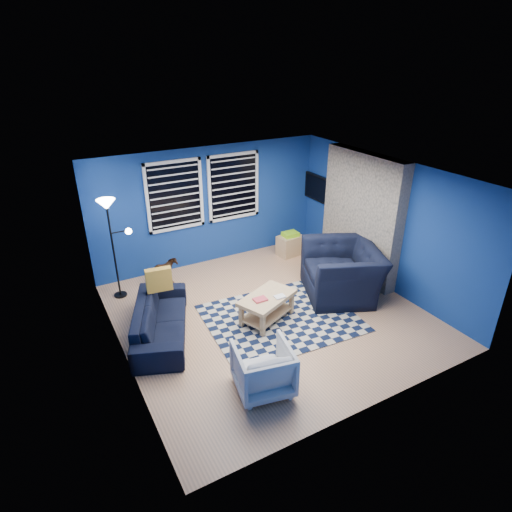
{
  "coord_description": "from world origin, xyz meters",
  "views": [
    {
      "loc": [
        -3.28,
        -5.43,
        4.21
      ],
      "look_at": [
        -0.11,
        0.3,
        1.04
      ],
      "focal_mm": 30.0,
      "sensor_mm": 36.0,
      "label": 1
    }
  ],
  "objects": [
    {
      "name": "floor",
      "position": [
        0.0,
        0.0,
        0.0
      ],
      "size": [
        5.0,
        5.0,
        0.0
      ],
      "primitive_type": "plane",
      "color": "tan",
      "rests_on": "ground"
    },
    {
      "name": "ceiling",
      "position": [
        0.0,
        0.0,
        2.5
      ],
      "size": [
        5.0,
        5.0,
        0.0
      ],
      "primitive_type": "plane",
      "rotation": [
        3.14,
        0.0,
        0.0
      ],
      "color": "white",
      "rests_on": "wall_back"
    },
    {
      "name": "wall_back",
      "position": [
        0.0,
        2.5,
        1.25
      ],
      "size": [
        5.0,
        0.0,
        5.0
      ],
      "primitive_type": "plane",
      "rotation": [
        1.57,
        0.0,
        0.0
      ],
      "color": "navy",
      "rests_on": "floor"
    },
    {
      "name": "wall_left",
      "position": [
        -2.5,
        0.0,
        1.25
      ],
      "size": [
        0.0,
        5.0,
        5.0
      ],
      "primitive_type": "plane",
      "rotation": [
        1.57,
        0.0,
        1.57
      ],
      "color": "navy",
      "rests_on": "floor"
    },
    {
      "name": "wall_right",
      "position": [
        2.5,
        0.0,
        1.25
      ],
      "size": [
        0.0,
        5.0,
        5.0
      ],
      "primitive_type": "plane",
      "rotation": [
        1.57,
        0.0,
        -1.57
      ],
      "color": "navy",
      "rests_on": "floor"
    },
    {
      "name": "fireplace",
      "position": [
        2.36,
        0.5,
        1.2
      ],
      "size": [
        0.65,
        2.0,
        2.5
      ],
      "color": "gray",
      "rests_on": "floor"
    },
    {
      "name": "window_left",
      "position": [
        -0.75,
        2.46,
        1.6
      ],
      "size": [
        1.17,
        0.06,
        1.42
      ],
      "color": "black",
      "rests_on": "wall_back"
    },
    {
      "name": "window_right",
      "position": [
        0.55,
        2.46,
        1.6
      ],
      "size": [
        1.17,
        0.06,
        1.42
      ],
      "color": "black",
      "rests_on": "wall_back"
    },
    {
      "name": "tv",
      "position": [
        2.45,
        2.0,
        1.4
      ],
      "size": [
        0.07,
        1.0,
        0.58
      ],
      "color": "black",
      "rests_on": "wall_right"
    },
    {
      "name": "rug",
      "position": [
        0.11,
        -0.2,
        0.01
      ],
      "size": [
        2.64,
        2.17,
        0.02
      ],
      "primitive_type": "cube",
      "rotation": [
        0.0,
        0.0,
        -0.07
      ],
      "color": "black",
      "rests_on": "floor"
    },
    {
      "name": "sofa",
      "position": [
        -1.84,
        0.35,
        0.29
      ],
      "size": [
        2.12,
        1.44,
        0.58
      ],
      "primitive_type": "imported",
      "rotation": [
        0.0,
        0.0,
        1.2
      ],
      "color": "black",
      "rests_on": "floor"
    },
    {
      "name": "armchair_big",
      "position": [
        1.55,
        -0.03,
        0.48
      ],
      "size": [
        1.85,
        1.75,
        0.95
      ],
      "primitive_type": "imported",
      "rotation": [
        0.0,
        0.0,
        -1.97
      ],
      "color": "black",
      "rests_on": "floor"
    },
    {
      "name": "armchair_bent",
      "position": [
        -1.01,
        -1.53,
        0.35
      ],
      "size": [
        0.87,
        0.89,
        0.69
      ],
      "primitive_type": "imported",
      "rotation": [
        0.0,
        0.0,
        2.95
      ],
      "color": "gray",
      "rests_on": "floor"
    },
    {
      "name": "rocking_horse",
      "position": [
        -1.25,
        1.99,
        0.29
      ],
      "size": [
        0.32,
        0.55,
        0.44
      ],
      "primitive_type": "imported",
      "rotation": [
        0.0,
        0.0,
        1.75
      ],
      "color": "#4A2618",
      "rests_on": "floor"
    },
    {
      "name": "coffee_table",
      "position": [
        -0.13,
        -0.12,
        0.34
      ],
      "size": [
        1.14,
        0.92,
        0.49
      ],
      "rotation": [
        0.0,
        0.0,
        0.41
      ],
      "color": "tan",
      "rests_on": "rug"
    },
    {
      "name": "cabinet",
      "position": [
        1.65,
        1.89,
        0.24
      ],
      "size": [
        0.58,
        0.43,
        0.54
      ],
      "rotation": [
        0.0,
        0.0,
        0.12
      ],
      "color": "tan",
      "rests_on": "floor"
    },
    {
      "name": "floor_lamp",
      "position": [
        -2.13,
        1.92,
        1.56
      ],
      "size": [
        0.52,
        0.32,
        1.91
      ],
      "color": "black",
      "rests_on": "floor"
    },
    {
      "name": "throw_pillow",
      "position": [
        -1.69,
        0.77,
        0.78
      ],
      "size": [
        0.44,
        0.18,
        0.4
      ],
      "primitive_type": "cube",
      "rotation": [
        0.0,
        0.0,
        -0.14
      ],
      "color": "gold",
      "rests_on": "sofa"
    }
  ]
}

